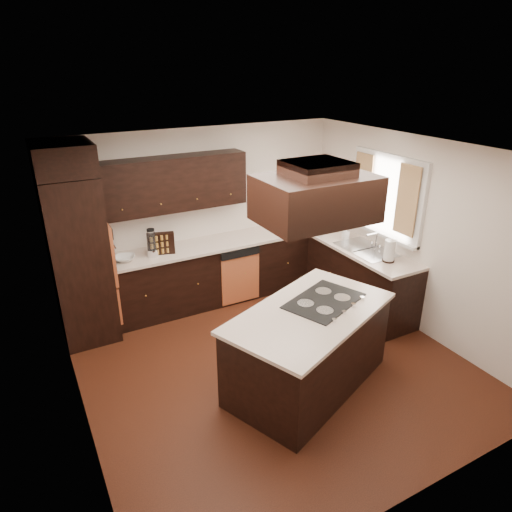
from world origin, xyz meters
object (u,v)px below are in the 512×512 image
island (308,350)px  spice_rack (161,243)px  range_hood (316,198)px  oven_column (80,260)px

island → spice_rack: bearing=89.4°
island → range_hood: range_hood is taller
island → spice_rack: 2.48m
island → range_hood: 1.72m
spice_rack → range_hood: bearing=-54.8°
oven_column → spice_rack: bearing=2.3°
island → range_hood: bearing=-151.8°
range_hood → spice_rack: (-0.83, 2.30, -1.09)m
oven_column → island: 2.98m
range_hood → spice_rack: 2.68m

